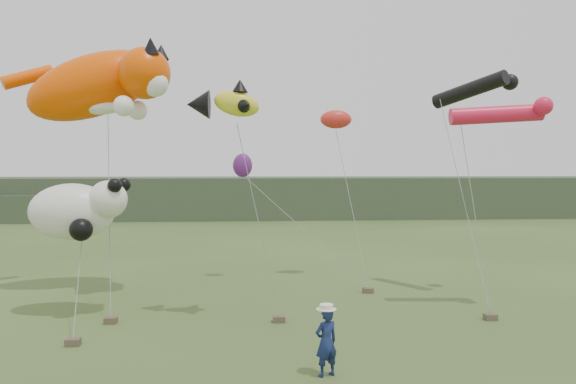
% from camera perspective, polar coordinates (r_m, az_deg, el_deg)
% --- Properties ---
extents(ground, '(120.00, 120.00, 0.00)m').
position_cam_1_polar(ground, '(14.25, 3.91, -17.99)').
color(ground, '#385123').
rests_on(ground, ground).
extents(headland, '(90.00, 13.00, 4.00)m').
position_cam_1_polar(headland, '(57.99, -5.51, -0.56)').
color(headland, '#2D3D28').
rests_on(headland, ground).
extents(festival_attendant, '(0.71, 0.61, 1.64)m').
position_cam_1_polar(festival_attendant, '(13.87, 3.90, -14.97)').
color(festival_attendant, navy).
rests_on(festival_attendant, ground).
extents(sandbag_anchors, '(13.21, 6.23, 0.20)m').
position_cam_1_polar(sandbag_anchors, '(18.92, -1.35, -12.47)').
color(sandbag_anchors, brown).
rests_on(sandbag_anchors, ground).
extents(cat_kite, '(7.03, 3.75, 4.04)m').
position_cam_1_polar(cat_kite, '(23.49, -18.16, 10.40)').
color(cat_kite, '#F64E00').
rests_on(cat_kite, ground).
extents(fish_kite, '(2.45, 1.63, 1.32)m').
position_cam_1_polar(fish_kite, '(18.35, -6.66, 8.95)').
color(fish_kite, yellow).
rests_on(fish_kite, ground).
extents(tube_kites, '(3.43, 4.92, 2.19)m').
position_cam_1_polar(tube_kites, '(22.22, 19.84, 8.77)').
color(tube_kites, black).
rests_on(tube_kites, ground).
extents(panda_kite, '(3.36, 2.17, 2.09)m').
position_cam_1_polar(panda_kite, '(20.20, -20.57, -1.74)').
color(panda_kite, white).
rests_on(panda_kite, ground).
extents(misc_kites, '(5.31, 0.82, 3.00)m').
position_cam_1_polar(misc_kites, '(25.10, 1.55, 5.76)').
color(misc_kites, red).
rests_on(misc_kites, ground).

